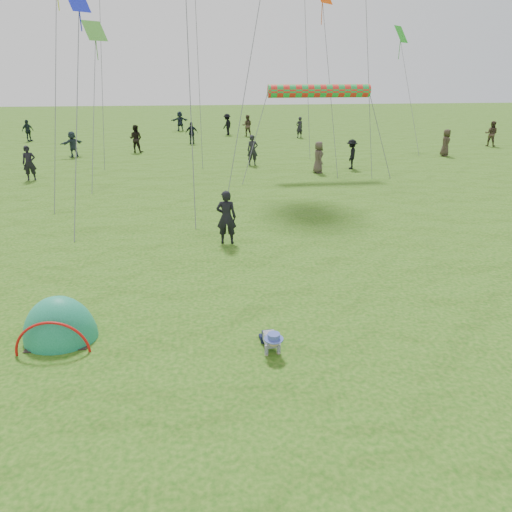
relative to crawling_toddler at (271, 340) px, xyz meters
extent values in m
plane|color=#144A0B|center=(-0.82, -0.24, -0.26)|extent=(140.00, 140.00, 0.00)
ellipsoid|color=#12794A|center=(-4.20, 0.94, -0.26)|extent=(1.48, 1.23, 1.89)
imported|color=black|center=(-0.50, 6.15, 0.60)|extent=(0.67, 0.49, 1.71)
imported|color=black|center=(6.85, 30.19, 0.57)|extent=(0.70, 0.58, 1.65)
imported|color=#433529|center=(2.71, 31.58, 0.60)|extent=(0.93, 0.78, 1.72)
imported|color=black|center=(-1.83, 27.68, 0.54)|extent=(0.95, 0.42, 1.60)
imported|color=black|center=(7.07, 17.23, 0.55)|extent=(0.93, 1.19, 1.61)
imported|color=#1F2838|center=(-3.00, 35.99, 0.60)|extent=(1.67, 0.93, 1.71)
imported|color=black|center=(-9.69, 16.32, 0.60)|extent=(0.69, 0.52, 1.71)
imported|color=#423228|center=(19.68, 24.10, 0.63)|extent=(1.09, 1.05, 1.76)
imported|color=black|center=(1.09, 32.54, 0.62)|extent=(1.14, 1.30, 1.75)
imported|color=#392F24|center=(14.35, 20.56, 0.58)|extent=(0.92, 0.98, 1.68)
imported|color=#2C3844|center=(-9.24, 22.97, 0.54)|extent=(1.41, 1.36, 1.60)
imported|color=black|center=(1.74, 18.91, 0.60)|extent=(0.64, 0.44, 1.71)
imported|color=black|center=(-5.50, 24.36, 0.64)|extent=(1.01, 0.87, 1.78)
imported|color=#1E292E|center=(-14.46, 30.61, 0.55)|extent=(0.89, 1.00, 1.62)
imported|color=#473B33|center=(4.99, 16.39, 0.57)|extent=(0.58, 0.84, 1.65)
cylinder|color=red|center=(4.79, 16.13, 3.91)|extent=(5.15, 0.64, 0.64)
plane|color=#20A11A|center=(12.74, 25.66, 7.16)|extent=(1.33, 1.33, 1.09)
plane|color=#56AD38|center=(-6.12, 18.09, 6.66)|extent=(1.13, 1.13, 0.92)
plane|color=#1722D7|center=(-5.36, 11.80, 7.14)|extent=(0.81, 0.81, 0.66)
camera|label=1|loc=(-1.18, -7.49, 4.84)|focal=32.00mm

